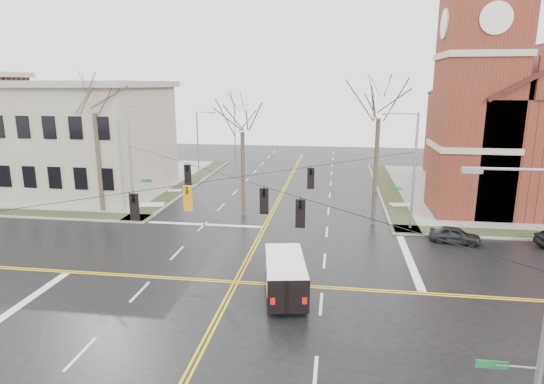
# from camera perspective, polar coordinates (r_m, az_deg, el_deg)

# --- Properties ---
(ground) EXTENTS (120.00, 120.00, 0.00)m
(ground) POSITION_cam_1_polar(r_m,az_deg,el_deg) (26.98, -4.54, -11.20)
(ground) COLOR black
(ground) RESTS_ON ground
(sidewalks) EXTENTS (80.00, 80.00, 0.17)m
(sidewalks) POSITION_cam_1_polar(r_m,az_deg,el_deg) (26.95, -4.55, -11.05)
(sidewalks) COLOR gray
(sidewalks) RESTS_ON ground
(road_markings) EXTENTS (100.00, 100.00, 0.01)m
(road_markings) POSITION_cam_1_polar(r_m,az_deg,el_deg) (26.98, -4.54, -11.19)
(road_markings) COLOR gold
(road_markings) RESTS_ON ground
(church) EXTENTS (24.28, 27.48, 27.50)m
(church) POSITION_cam_1_polar(r_m,az_deg,el_deg) (52.42, 30.02, 8.60)
(church) COLOR maroon
(church) RESTS_ON ground
(civic_building_a) EXTENTS (18.00, 14.00, 11.00)m
(civic_building_a) POSITION_cam_1_polar(r_m,az_deg,el_deg) (52.14, -23.94, 5.97)
(civic_building_a) COLOR gray
(civic_building_a) RESTS_ON ground
(signal_pole_ne) EXTENTS (2.75, 0.22, 9.00)m
(signal_pole_ne) POSITION_cam_1_polar(r_m,az_deg,el_deg) (36.42, 17.17, 2.90)
(signal_pole_ne) COLOR gray
(signal_pole_ne) RESTS_ON ground
(signal_pole_nw) EXTENTS (2.75, 0.22, 9.00)m
(signal_pole_nw) POSITION_cam_1_polar(r_m,az_deg,el_deg) (39.71, -17.13, 3.74)
(signal_pole_nw) COLOR gray
(signal_pole_nw) RESTS_ON ground
(signal_pole_se) EXTENTS (2.75, 0.22, 9.00)m
(signal_pole_se) POSITION_cam_1_polar(r_m,az_deg,el_deg) (15.05, 30.70, -13.19)
(signal_pole_se) COLOR gray
(signal_pole_se) RESTS_ON ground
(span_wires) EXTENTS (23.02, 23.02, 0.03)m
(span_wires) POSITION_cam_1_polar(r_m,az_deg,el_deg) (25.05, -4.80, 1.81)
(span_wires) COLOR black
(span_wires) RESTS_ON ground
(traffic_signals) EXTENTS (8.21, 8.26, 1.30)m
(traffic_signals) POSITION_cam_1_polar(r_m,az_deg,el_deg) (24.58, -5.11, -0.21)
(traffic_signals) COLOR black
(traffic_signals) RESTS_ON ground
(streetlight_north_a) EXTENTS (2.30, 0.20, 8.00)m
(streetlight_north_a) POSITION_cam_1_polar(r_m,az_deg,el_deg) (54.79, -9.16, 6.16)
(streetlight_north_a) COLOR gray
(streetlight_north_a) RESTS_ON ground
(streetlight_north_b) EXTENTS (2.30, 0.20, 8.00)m
(streetlight_north_b) POSITION_cam_1_polar(r_m,az_deg,el_deg) (74.02, -4.57, 8.14)
(streetlight_north_b) COLOR gray
(streetlight_north_b) RESTS_ON ground
(cargo_van) EXTENTS (2.98, 5.61, 2.03)m
(cargo_van) POSITION_cam_1_polar(r_m,az_deg,el_deg) (25.12, 1.63, -10.09)
(cargo_van) COLOR white
(cargo_van) RESTS_ON ground
(parked_car_a) EXTENTS (3.76, 2.20, 1.20)m
(parked_car_a) POSITION_cam_1_polar(r_m,az_deg,el_deg) (35.48, 21.95, -5.00)
(parked_car_a) COLOR black
(parked_car_a) RESTS_ON ground
(tree_nw_far) EXTENTS (4.00, 4.00, 12.95)m
(tree_nw_far) POSITION_cam_1_polar(r_m,az_deg,el_deg) (42.23, -21.43, 9.98)
(tree_nw_far) COLOR #3A2F25
(tree_nw_far) RESTS_ON ground
(tree_nw_near) EXTENTS (4.00, 4.00, 10.62)m
(tree_nw_near) POSITION_cam_1_polar(r_m,az_deg,el_deg) (38.96, -3.75, 8.20)
(tree_nw_near) COLOR #3A2F25
(tree_nw_near) RESTS_ON ground
(tree_ne) EXTENTS (4.00, 4.00, 12.68)m
(tree_ne) POSITION_cam_1_polar(r_m,az_deg,el_deg) (36.86, 13.26, 9.87)
(tree_ne) COLOR #3A2F25
(tree_ne) RESTS_ON ground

